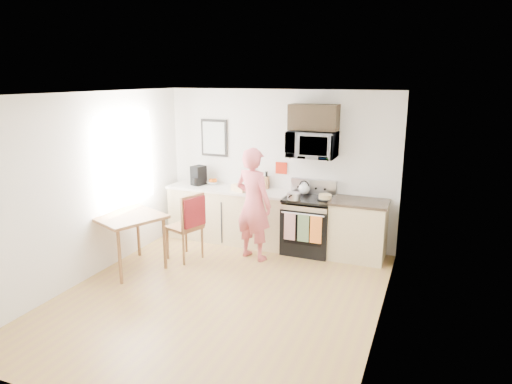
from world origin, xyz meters
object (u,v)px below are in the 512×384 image
at_px(microwave, 312,144).
at_px(chair, 190,218).
at_px(range, 308,226).
at_px(dining_table, 128,222).
at_px(cake, 325,197).
at_px(person, 253,204).

height_order(microwave, chair, microwave).
relative_size(range, dining_table, 1.15).
xyz_separation_m(dining_table, cake, (2.54, 1.62, 0.23)).
xyz_separation_m(range, cake, (0.27, -0.04, 0.53)).
height_order(range, dining_table, range).
xyz_separation_m(dining_table, chair, (0.70, 0.60, -0.05)).
distance_m(dining_table, chair, 0.92).
distance_m(range, microwave, 1.33).
height_order(person, dining_table, person).
distance_m(range, person, 1.03).
distance_m(range, chair, 1.91).
bearing_deg(microwave, range, -89.94).
bearing_deg(microwave, person, -136.74).
distance_m(person, chair, 0.99).
relative_size(range, microwave, 1.53).
relative_size(range, cake, 4.74).
xyz_separation_m(person, cake, (1.00, 0.54, 0.08)).
xyz_separation_m(microwave, person, (-0.73, -0.68, -0.88)).
distance_m(microwave, chair, 2.23).
relative_size(microwave, dining_table, 0.75).
bearing_deg(chair, range, 52.43).
bearing_deg(dining_table, person, 34.92).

